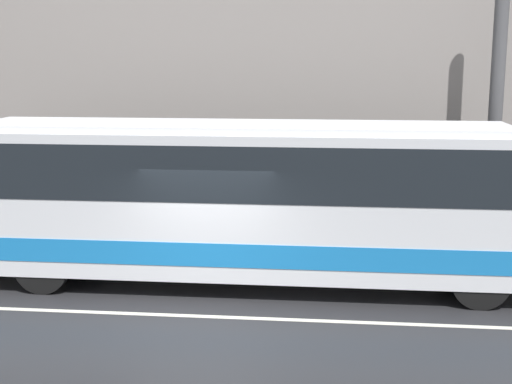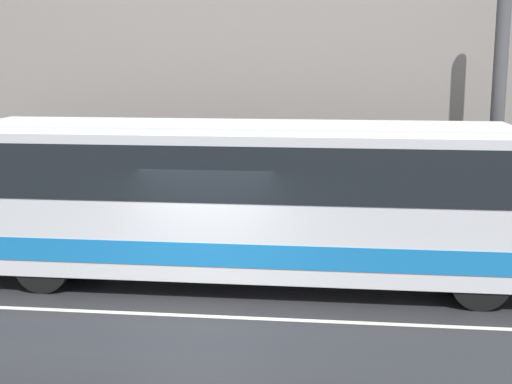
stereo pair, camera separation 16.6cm
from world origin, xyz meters
TOP-DOWN VIEW (x-y plane):
  - ground_plane at (0.00, 0.00)m, footprint 60.00×60.00m
  - sidewalk at (0.00, 5.12)m, footprint 60.00×2.24m
  - building_facade at (0.00, 6.39)m, footprint 60.00×0.35m
  - lane_stripe at (0.00, 0.00)m, footprint 54.00×0.14m
  - transit_bus at (0.48, 2.06)m, footprint 12.28×2.54m
  - utility_pole_near at (5.93, 4.82)m, footprint 0.31×0.31m

SIDE VIEW (x-z plane):
  - ground_plane at x=0.00m, z-range 0.00..0.00m
  - lane_stripe at x=0.00m, z-range 0.00..0.01m
  - sidewalk at x=0.00m, z-range 0.00..0.13m
  - transit_bus at x=0.48m, z-range 0.21..3.44m
  - utility_pole_near at x=5.93m, z-range 0.13..6.83m
  - building_facade at x=0.00m, z-range -0.17..9.39m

